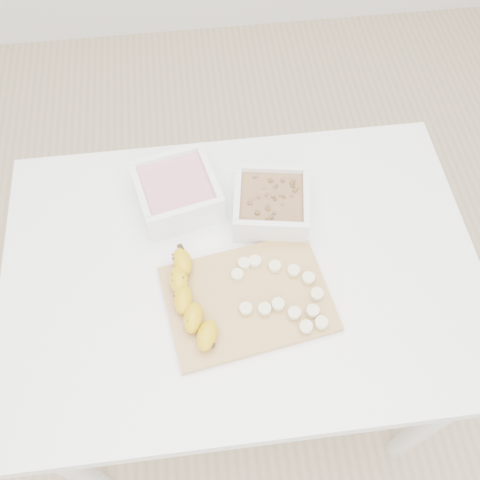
{
  "coord_description": "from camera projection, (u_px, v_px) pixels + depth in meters",
  "views": [
    {
      "loc": [
        -0.07,
        -0.52,
        1.74
      ],
      "look_at": [
        0.0,
        0.03,
        0.81
      ],
      "focal_mm": 40.0,
      "sensor_mm": 36.0,
      "label": 1
    }
  ],
  "objects": [
    {
      "name": "banana_slices",
      "position": [
        282.0,
        293.0,
        1.06
      ],
      "size": [
        0.18,
        0.18,
        0.02
      ],
      "color": "beige",
      "rests_on": "cutting_board"
    },
    {
      "name": "cutting_board",
      "position": [
        248.0,
        299.0,
        1.07
      ],
      "size": [
        0.35,
        0.28,
        0.01
      ],
      "primitive_type": "cube",
      "rotation": [
        0.0,
        0.0,
        0.16
      ],
      "color": "tan",
      "rests_on": "table"
    },
    {
      "name": "table",
      "position": [
        242.0,
        287.0,
        1.2
      ],
      "size": [
        1.0,
        0.7,
        0.75
      ],
      "color": "white",
      "rests_on": "ground"
    },
    {
      "name": "bowl_yogurt",
      "position": [
        177.0,
        191.0,
        1.17
      ],
      "size": [
        0.2,
        0.2,
        0.08
      ],
      "color": "white",
      "rests_on": "table"
    },
    {
      "name": "bowl_granola",
      "position": [
        271.0,
        204.0,
        1.15
      ],
      "size": [
        0.18,
        0.18,
        0.07
      ],
      "color": "white",
      "rests_on": "table"
    },
    {
      "name": "ground",
      "position": [
        241.0,
        373.0,
        1.76
      ],
      "size": [
        3.5,
        3.5,
        0.0
      ],
      "primitive_type": "plane",
      "color": "#C6AD89",
      "rests_on": "ground"
    },
    {
      "name": "banana",
      "position": [
        191.0,
        300.0,
        1.04
      ],
      "size": [
        0.06,
        0.22,
        0.04
      ],
      "primitive_type": null,
      "rotation": [
        0.0,
        0.0,
        0.01
      ],
      "color": "gold",
      "rests_on": "cutting_board"
    }
  ]
}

